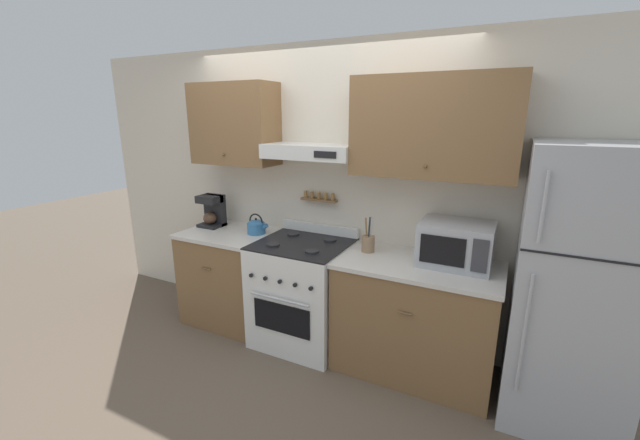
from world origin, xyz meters
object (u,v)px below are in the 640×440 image
at_px(utensil_crock, 368,243).
at_px(microwave, 456,244).
at_px(refrigerator, 575,290).
at_px(stove_range, 303,292).
at_px(tea_kettle, 256,226).
at_px(coffee_maker, 212,211).

bearing_deg(utensil_crock, microwave, 1.54).
distance_m(refrigerator, microwave, 0.77).
height_order(stove_range, tea_kettle, tea_kettle).
xyz_separation_m(tea_kettle, coffee_maker, (-0.54, 0.02, 0.08)).
distance_m(tea_kettle, utensil_crock, 1.09).
xyz_separation_m(refrigerator, microwave, (-0.75, 0.13, 0.15)).
bearing_deg(microwave, refrigerator, -9.63).
relative_size(stove_range, tea_kettle, 4.67).
relative_size(refrigerator, microwave, 3.59).
bearing_deg(tea_kettle, microwave, 0.58).
bearing_deg(coffee_maker, tea_kettle, -2.54).
xyz_separation_m(stove_range, microwave, (1.21, 0.11, 0.60)).
bearing_deg(refrigerator, coffee_maker, 177.50).
bearing_deg(microwave, tea_kettle, -179.42).
distance_m(microwave, utensil_crock, 0.67).
relative_size(tea_kettle, microwave, 0.42).
relative_size(refrigerator, utensil_crock, 6.37).
height_order(tea_kettle, microwave, microwave).
relative_size(stove_range, coffee_maker, 3.23).
xyz_separation_m(stove_range, refrigerator, (1.96, -0.01, 0.45)).
xyz_separation_m(stove_range, utensil_crock, (0.55, 0.09, 0.51)).
distance_m(refrigerator, utensil_crock, 1.41).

